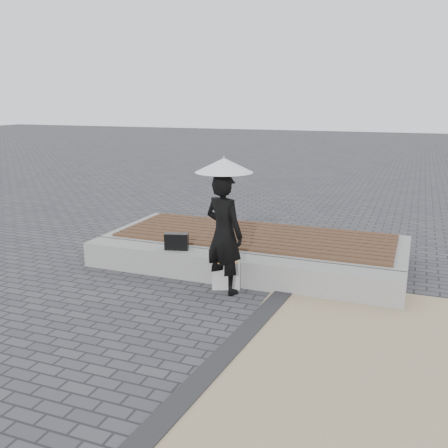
# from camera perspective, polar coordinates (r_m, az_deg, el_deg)

# --- Properties ---
(ground) EXTENTS (80.00, 80.00, 0.00)m
(ground) POSITION_cam_1_polar(r_m,az_deg,el_deg) (6.28, -4.45, -11.31)
(ground) COLOR #45454A
(ground) RESTS_ON ground
(edging_band) EXTENTS (0.61, 5.20, 0.04)m
(edging_band) POSITION_cam_1_polar(r_m,az_deg,el_deg) (5.60, 0.41, -14.41)
(edging_band) COLOR #2A2A2C
(edging_band) RESTS_ON ground
(seating_ledge) EXTENTS (5.00, 0.45, 0.40)m
(seating_ledge) POSITION_cam_1_polar(r_m,az_deg,el_deg) (7.57, 0.79, -5.13)
(seating_ledge) COLOR #9D9C97
(seating_ledge) RESTS_ON ground
(timber_platform) EXTENTS (5.00, 2.00, 0.40)m
(timber_platform) POSITION_cam_1_polar(r_m,az_deg,el_deg) (8.65, 3.58, -2.69)
(timber_platform) COLOR gray
(timber_platform) RESTS_ON ground
(timber_decking) EXTENTS (4.60, 1.80, 0.04)m
(timber_decking) POSITION_cam_1_polar(r_m,az_deg,el_deg) (8.59, 3.61, -1.29)
(timber_decking) COLOR brown
(timber_decking) RESTS_ON timber_platform
(woman) EXTENTS (0.73, 0.60, 1.71)m
(woman) POSITION_cam_1_polar(r_m,az_deg,el_deg) (6.98, 0.00, -1.14)
(woman) COLOR black
(woman) RESTS_ON ground
(parasol) EXTENTS (0.79, 0.79, 1.02)m
(parasol) POSITION_cam_1_polar(r_m,az_deg,el_deg) (6.80, 0.00, 6.73)
(parasol) COLOR #BCBBC1
(parasol) RESTS_ON ground
(handbag) EXTENTS (0.39, 0.22, 0.26)m
(handbag) POSITION_cam_1_polar(r_m,az_deg,el_deg) (7.83, -5.44, -2.01)
(handbag) COLOR black
(handbag) RESTS_ON seating_ledge
(canvas_tote) EXTENTS (0.43, 0.30, 0.42)m
(canvas_tote) POSITION_cam_1_polar(r_m,az_deg,el_deg) (7.29, 0.22, -5.80)
(canvas_tote) COLOR silver
(canvas_tote) RESTS_ON ground
(magazine) EXTENTS (0.41, 0.36, 0.01)m
(magazine) POSITION_cam_1_polar(r_m,az_deg,el_deg) (7.18, 0.08, -4.30)
(magazine) COLOR #FD444E
(magazine) RESTS_ON canvas_tote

